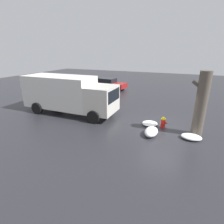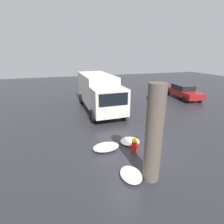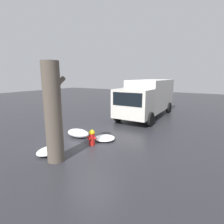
{
  "view_description": "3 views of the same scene",
  "coord_description": "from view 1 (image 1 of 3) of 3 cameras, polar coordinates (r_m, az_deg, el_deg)",
  "views": [
    {
      "loc": [
        -1.06,
        10.61,
        4.63
      ],
      "look_at": [
        3.26,
        0.6,
        0.8
      ],
      "focal_mm": 28.0,
      "sensor_mm": 36.0,
      "label": 1
    },
    {
      "loc": [
        -6.75,
        3.33,
        4.57
      ],
      "look_at": [
        4.03,
        -0.17,
        0.72
      ],
      "focal_mm": 28.0,
      "sensor_mm": 36.0,
      "label": 2
    },
    {
      "loc": [
        -6.04,
        -4.8,
        3.14
      ],
      "look_at": [
        2.99,
        0.74,
        0.96
      ],
      "focal_mm": 28.0,
      "sensor_mm": 36.0,
      "label": 3
    }
  ],
  "objects": [
    {
      "name": "snow_pile_by_tree",
      "position": [
        10.43,
        12.67,
        -6.26
      ],
      "size": [
        0.73,
        1.3,
        0.41
      ],
      "color": "white",
      "rests_on": "ground_plane"
    },
    {
      "name": "snow_pile_by_hydrant",
      "position": [
        11.82,
        12.25,
        -3.66
      ],
      "size": [
        1.0,
        1.02,
        0.19
      ],
      "color": "white",
      "rests_on": "ground_plane"
    },
    {
      "name": "delivery_truck",
      "position": [
        13.8,
        -14.16,
        5.95
      ],
      "size": [
        7.31,
        2.67,
        2.85
      ],
      "rotation": [
        0.0,
        0.0,
        1.58
      ],
      "color": "beige",
      "rests_on": "ground_plane"
    },
    {
      "name": "fire_hydrant",
      "position": [
        11.47,
        16.37,
        -3.22
      ],
      "size": [
        0.39,
        0.49,
        0.74
      ],
      "rotation": [
        0.0,
        0.0,
        3.22
      ],
      "color": "red",
      "rests_on": "ground_plane"
    },
    {
      "name": "ground_plane",
      "position": [
        11.62,
        16.18,
        -4.94
      ],
      "size": [
        60.0,
        60.0,
        0.0
      ],
      "primitive_type": "plane",
      "color": "#28282D"
    },
    {
      "name": "parked_car",
      "position": [
        22.43,
        -1.38,
        9.29
      ],
      "size": [
        4.77,
        2.35,
        1.39
      ],
      "rotation": [
        0.0,
        0.0,
        1.46
      ],
      "color": "maroon",
      "rests_on": "ground_plane"
    },
    {
      "name": "snow_pile_curbside",
      "position": [
        10.7,
        24.47,
        -7.4
      ],
      "size": [
        1.1,
        0.81,
        0.26
      ],
      "color": "white",
      "rests_on": "ground_plane"
    },
    {
      "name": "tree_trunk",
      "position": [
        10.8,
        27.04,
        2.26
      ],
      "size": [
        0.95,
        0.62,
        3.66
      ],
      "color": "brown",
      "rests_on": "ground_plane"
    }
  ]
}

